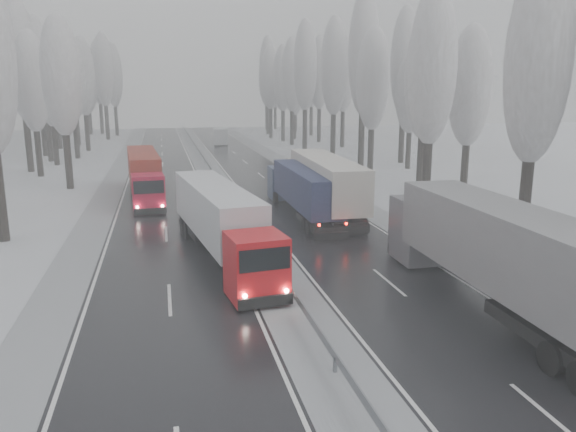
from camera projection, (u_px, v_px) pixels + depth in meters
name	position (u px, v px, depth m)	size (l,w,h in m)	color
carriageway_right	(300.00, 208.00, 44.52)	(7.50, 200.00, 0.03)	black
carriageway_left	(165.00, 214.00, 42.28)	(7.50, 200.00, 0.03)	black
median_slush	(235.00, 211.00, 43.40)	(3.00, 200.00, 0.04)	#9C9FA3
shoulder_right	(359.00, 205.00, 45.58)	(2.40, 200.00, 0.04)	#9C9FA3
shoulder_left	(96.00, 218.00, 41.21)	(2.40, 200.00, 0.04)	#9C9FA3
median_guardrail	(234.00, 204.00, 43.26)	(0.12, 200.00, 0.76)	slate
tree_16	(538.00, 62.00, 30.64)	(3.60, 3.60, 16.53)	black
tree_18	(432.00, 69.00, 41.33)	(3.60, 3.60, 16.58)	black
tree_19	(470.00, 87.00, 46.60)	(3.60, 3.60, 14.57)	black
tree_20	(425.00, 79.00, 49.92)	(3.60, 3.60, 15.71)	black
tree_21	(428.00, 60.00, 53.80)	(3.60, 3.60, 18.62)	black
tree_22	(373.00, 80.00, 59.64)	(3.60, 3.60, 15.86)	black
tree_23	(411.00, 94.00, 65.12)	(3.60, 3.60, 13.55)	black
tree_24	(364.00, 54.00, 64.34)	(3.60, 3.60, 20.49)	black
tree_25	(405.00, 62.00, 69.78)	(3.60, 3.60, 19.44)	black
tree_26	(334.00, 67.00, 74.26)	(3.60, 3.60, 18.78)	black
tree_27	(374.00, 74.00, 79.77)	(3.60, 3.60, 17.62)	black
tree_28	(305.00, 66.00, 84.05)	(3.60, 3.60, 19.62)	black
tree_29	(344.00, 74.00, 89.65)	(3.60, 3.60, 18.11)	black
tree_30	(292.00, 76.00, 93.62)	(3.60, 3.60, 17.86)	black
tree_31	(320.00, 74.00, 98.60)	(3.60, 3.60, 18.58)	black
tree_32	(283.00, 78.00, 100.86)	(3.60, 3.60, 17.33)	black
tree_33	(295.00, 89.00, 105.76)	(3.60, 3.60, 14.33)	black
tree_34	(270.00, 78.00, 107.39)	(3.60, 3.60, 17.63)	black
tree_35	(312.00, 77.00, 113.08)	(3.60, 3.60, 18.25)	black
tree_36	(268.00, 71.00, 116.67)	(3.60, 3.60, 20.23)	black
tree_37	(296.00, 83.00, 122.51)	(3.60, 3.60, 16.37)	black
tree_38	(266.00, 79.00, 127.41)	(3.60, 3.60, 17.97)	black
tree_39	(275.00, 84.00, 132.07)	(3.60, 3.60, 16.19)	black
tree_62	(61.00, 77.00, 51.20)	(3.60, 3.60, 16.04)	black
tree_64	(32.00, 82.00, 58.92)	(3.60, 3.60, 15.42)	black
tree_65	(20.00, 59.00, 61.77)	(3.60, 3.60, 19.48)	black
tree_66	(50.00, 84.00, 68.14)	(3.60, 3.60, 15.23)	black
tree_67	(43.00, 75.00, 71.38)	(3.60, 3.60, 17.09)	black
tree_68	(71.00, 78.00, 74.71)	(3.60, 3.60, 16.65)	black
tree_69	(37.00, 65.00, 77.10)	(3.60, 3.60, 19.35)	black
tree_70	(83.00, 77.00, 84.30)	(3.60, 3.60, 17.09)	black
tree_71	(53.00, 67.00, 86.73)	(3.60, 3.60, 19.61)	black
tree_72	(74.00, 86.00, 92.91)	(3.60, 3.60, 15.11)	black
tree_73	(59.00, 78.00, 95.80)	(3.60, 3.60, 17.22)	black
tree_74	(103.00, 70.00, 103.37)	(3.60, 3.60, 19.68)	black
tree_75	(55.00, 75.00, 105.37)	(3.60, 3.60, 18.60)	black
tree_76	(113.00, 76.00, 112.68)	(3.60, 3.60, 18.55)	black
tree_77	(87.00, 89.00, 115.88)	(3.60, 3.60, 14.32)	black
tree_78	(98.00, 73.00, 118.06)	(3.60, 3.60, 19.55)	black
tree_79	(87.00, 81.00, 121.62)	(3.60, 3.60, 17.07)	black
truck_grey_tarp	(493.00, 248.00, 23.66)	(3.04, 17.92, 4.58)	#545359
truck_blue_box	(302.00, 188.00, 41.19)	(2.31, 14.47, 3.71)	navy
truck_cream_box	(322.00, 180.00, 42.24)	(3.32, 16.97, 4.33)	#9C968A
box_truck_distant	(221.00, 136.00, 96.72)	(3.18, 7.72, 2.80)	#AEB2B6
truck_red_white	(220.00, 219.00, 30.69)	(4.38, 15.60, 3.97)	red
truck_red_red	(144.00, 172.00, 48.51)	(3.41, 15.27, 3.89)	#B20A26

